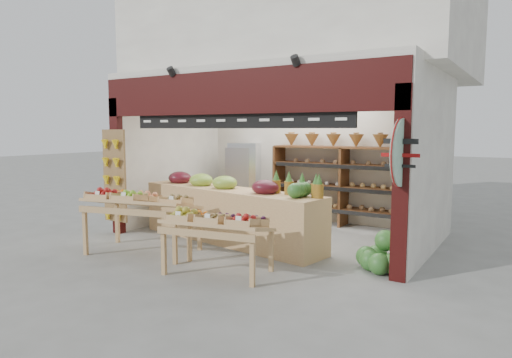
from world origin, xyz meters
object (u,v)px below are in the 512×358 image
object	(u,v)px
refrigerator	(245,179)
display_table_left	(137,201)
back_shelving	(344,168)
watermelon_pile	(381,257)
cardboard_stack	(231,211)
mid_counter	(229,213)
display_table_right	(218,222)

from	to	relation	value
refrigerator	display_table_left	bearing A→B (deg)	-104.16
back_shelving	watermelon_pile	xyz separation A→B (m)	(1.61, -2.63, -1.03)
refrigerator	cardboard_stack	world-z (taller)	refrigerator
cardboard_stack	watermelon_pile	world-z (taller)	cardboard_stack
refrigerator	display_table_left	xyz separation A→B (m)	(0.27, -3.71, -0.00)
refrigerator	mid_counter	size ratio (longest dim) A/B	0.44
display_table_left	watermelon_pile	world-z (taller)	display_table_left
back_shelving	mid_counter	size ratio (longest dim) A/B	0.80
refrigerator	display_table_right	size ratio (longest dim) A/B	1.09
mid_counter	display_table_left	world-z (taller)	mid_counter
display_table_left	refrigerator	bearing A→B (deg)	94.21
refrigerator	display_table_right	xyz separation A→B (m)	(2.11, -3.94, -0.12)
watermelon_pile	display_table_left	bearing A→B (deg)	-163.14
back_shelving	watermelon_pile	distance (m)	3.25
back_shelving	mid_counter	bearing A→B (deg)	-118.09
cardboard_stack	mid_counter	size ratio (longest dim) A/B	0.26
display_table_left	display_table_right	distance (m)	1.86
back_shelving	cardboard_stack	distance (m)	2.61
mid_counter	watermelon_pile	xyz separation A→B (m)	(2.89, -0.22, -0.34)
back_shelving	cardboard_stack	world-z (taller)	back_shelving
cardboard_stack	watermelon_pile	xyz separation A→B (m)	(3.79, -1.59, -0.06)
mid_counter	display_table_left	size ratio (longest dim) A/B	2.05
back_shelving	cardboard_stack	bearing A→B (deg)	-154.53
cardboard_stack	mid_counter	world-z (taller)	mid_counter
display_table_right	refrigerator	bearing A→B (deg)	118.21
display_table_left	watermelon_pile	distance (m)	4.01
back_shelving	display_table_left	xyz separation A→B (m)	(-2.18, -3.78, -0.37)
back_shelving	display_table_left	distance (m)	4.38
display_table_right	watermelon_pile	xyz separation A→B (m)	(1.95, 1.38, -0.55)
refrigerator	cardboard_stack	bearing A→B (deg)	-92.82
cardboard_stack	watermelon_pile	bearing A→B (deg)	-22.77
back_shelving	mid_counter	world-z (taller)	back_shelving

